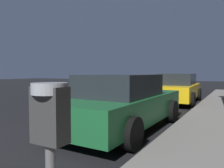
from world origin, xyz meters
The scene contains 3 objects.
parking_meter centered at (4.53, -0.36, 1.12)m, with size 0.19×0.19×1.28m.
car_green centered at (2.85, 3.89, 0.70)m, with size 2.03×4.52×1.43m.
car_yellow_cab centered at (2.85, 9.83, 0.71)m, with size 2.13×4.46×1.43m.
Camera 1 is at (5.38, -1.20, 1.48)m, focal length 35.36 mm.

